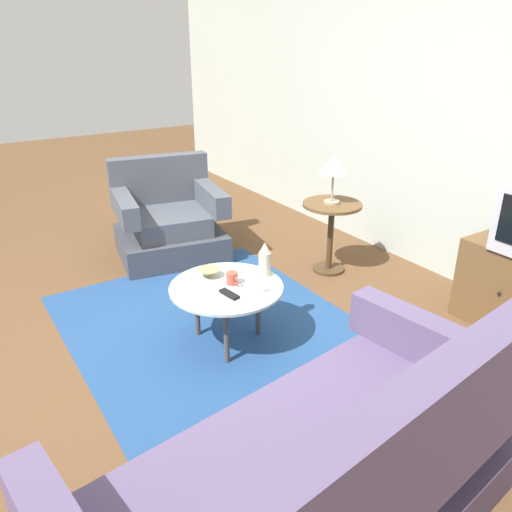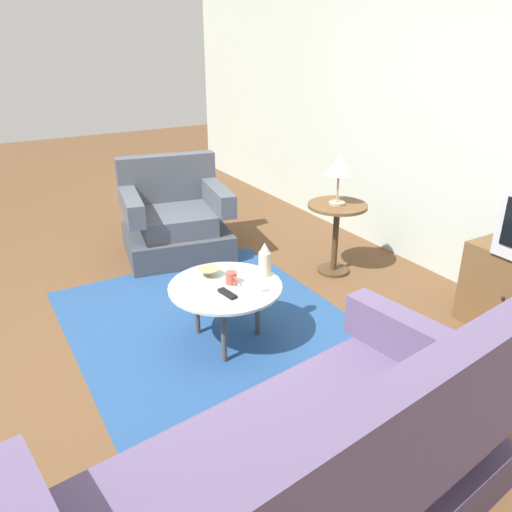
{
  "view_description": "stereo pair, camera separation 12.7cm",
  "coord_description": "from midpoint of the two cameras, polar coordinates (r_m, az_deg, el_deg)",
  "views": [
    {
      "loc": [
        2.52,
        -1.22,
        1.89
      ],
      "look_at": [
        -0.03,
        0.43,
        0.55
      ],
      "focal_mm": 35.6,
      "sensor_mm": 36.0,
      "label": 1
    },
    {
      "loc": [
        2.59,
        -1.11,
        1.89
      ],
      "look_at": [
        -0.03,
        0.43,
        0.55
      ],
      "focal_mm": 35.6,
      "sensor_mm": 36.0,
      "label": 2
    }
  ],
  "objects": [
    {
      "name": "vase",
      "position": [
        3.32,
        2.08,
        -0.44
      ],
      "size": [
        0.08,
        0.08,
        0.23
      ],
      "color": "beige",
      "rests_on": "coffee_table"
    },
    {
      "name": "armchair",
      "position": [
        4.72,
        -8.31,
        3.85
      ],
      "size": [
        0.96,
        1.04,
        0.86
      ],
      "rotation": [
        0.0,
        0.0,
        -1.76
      ],
      "color": "#3E424B",
      "rests_on": "ground"
    },
    {
      "name": "table_lamp",
      "position": [
        4.13,
        10.22,
        9.86
      ],
      "size": [
        0.23,
        0.23,
        0.4
      ],
      "color": "#9E937A",
      "rests_on": "side_table"
    },
    {
      "name": "ground_plane",
      "position": [
        3.38,
        -5.06,
        -10.28
      ],
      "size": [
        16.0,
        16.0,
        0.0
      ],
      "primitive_type": "plane",
      "color": "brown"
    },
    {
      "name": "tv_remote_silver",
      "position": [
        3.22,
        1.69,
        -3.23
      ],
      "size": [
        0.18,
        0.09,
        0.02
      ],
      "rotation": [
        0.0,
        0.0,
        6.04
      ],
      "color": "#B2B2B7",
      "rests_on": "coffee_table"
    },
    {
      "name": "area_rug",
      "position": [
        3.44,
        -2.23,
        -9.49
      ],
      "size": [
        2.64,
        1.84,
        0.0
      ],
      "primitive_type": "cube",
      "color": "navy",
      "rests_on": "ground"
    },
    {
      "name": "couch",
      "position": [
        2.13,
        6.72,
        -24.54
      ],
      "size": [
        1.18,
        2.0,
        0.96
      ],
      "rotation": [
        0.0,
        0.0,
        1.7
      ],
      "color": "#4B3E5C",
      "rests_on": "ground"
    },
    {
      "name": "back_wall",
      "position": [
        4.31,
        23.52,
        14.74
      ],
      "size": [
        9.0,
        0.12,
        2.7
      ],
      "primitive_type": "cube",
      "color": "#B2BCB2",
      "rests_on": "ground"
    },
    {
      "name": "bowl",
      "position": [
        3.35,
        -4.26,
        -1.81
      ],
      "size": [
        0.15,
        0.15,
        0.06
      ],
      "color": "tan",
      "rests_on": "coffee_table"
    },
    {
      "name": "coffee_table",
      "position": [
        3.25,
        -2.34,
        -3.94
      ],
      "size": [
        0.73,
        0.73,
        0.42
      ],
      "color": "#B2C6C1",
      "rests_on": "ground"
    },
    {
      "name": "mug",
      "position": [
        3.24,
        -1.69,
        -2.46
      ],
      "size": [
        0.12,
        0.07,
        0.08
      ],
      "color": "#B74C3D",
      "rests_on": "coffee_table"
    },
    {
      "name": "side_table",
      "position": [
        4.28,
        9.86,
        3.57
      ],
      "size": [
        0.49,
        0.49,
        0.61
      ],
      "color": "brown",
      "rests_on": "ground"
    },
    {
      "name": "tv_remote_dark",
      "position": [
        3.11,
        -2.06,
        -4.25
      ],
      "size": [
        0.15,
        0.07,
        0.02
      ],
      "rotation": [
        0.0,
        0.0,
        0.14
      ],
      "color": "black",
      "rests_on": "coffee_table"
    }
  ]
}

